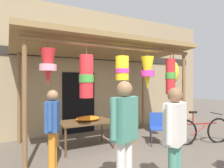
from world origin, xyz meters
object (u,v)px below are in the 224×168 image
object	(u,v)px
display_table	(86,124)
folding_chair	(157,125)
flower_heap_on_table	(89,118)
vendor_in_orange	(53,123)
shopper_by_bananas	(175,133)
passerby_at_right	(124,129)
wicker_basket_by_table	(125,136)
parked_bicycle	(202,131)

from	to	relation	value
display_table	folding_chair	bearing A→B (deg)	-18.09
flower_heap_on_table	vendor_in_orange	size ratio (longest dim) A/B	0.40
folding_chair	shopper_by_bananas	bearing A→B (deg)	-125.96
shopper_by_bananas	passerby_at_right	bearing A→B (deg)	150.98
passerby_at_right	vendor_in_orange	bearing A→B (deg)	117.82
flower_heap_on_table	folding_chair	world-z (taller)	folding_chair
vendor_in_orange	display_table	bearing A→B (deg)	40.82
folding_chair	wicker_basket_by_table	world-z (taller)	folding_chair
folding_chair	wicker_basket_by_table	distance (m)	0.96
wicker_basket_by_table	passerby_at_right	world-z (taller)	passerby_at_right
parked_bicycle	vendor_in_orange	size ratio (longest dim) A/B	1.11
flower_heap_on_table	shopper_by_bananas	size ratio (longest dim) A/B	0.39
display_table	shopper_by_bananas	size ratio (longest dim) A/B	0.83
flower_heap_on_table	folding_chair	size ratio (longest dim) A/B	0.73
parked_bicycle	passerby_at_right	xyz separation A→B (m)	(-3.18, -1.09, 0.66)
parked_bicycle	shopper_by_bananas	size ratio (longest dim) A/B	1.06
display_table	wicker_basket_by_table	world-z (taller)	display_table
flower_heap_on_table	display_table	bearing A→B (deg)	172.92
display_table	wicker_basket_by_table	distance (m)	1.28
vendor_in_orange	shopper_by_bananas	bearing A→B (deg)	-51.81
parked_bicycle	shopper_by_bananas	bearing A→B (deg)	-150.38
passerby_at_right	wicker_basket_by_table	bearing A→B (deg)	57.42
folding_chair	display_table	bearing A→B (deg)	161.91
vendor_in_orange	wicker_basket_by_table	bearing A→B (deg)	21.80
parked_bicycle	shopper_by_bananas	xyz separation A→B (m)	(-2.54, -1.45, 0.59)
wicker_basket_by_table	display_table	bearing A→B (deg)	-179.53
flower_heap_on_table	wicker_basket_by_table	world-z (taller)	flower_heap_on_table
vendor_in_orange	parked_bicycle	bearing A→B (deg)	-4.38
flower_heap_on_table	wicker_basket_by_table	size ratio (longest dim) A/B	1.11
flower_heap_on_table	vendor_in_orange	world-z (taller)	vendor_in_orange
folding_chair	parked_bicycle	distance (m)	1.23
flower_heap_on_table	folding_chair	distance (m)	1.88
wicker_basket_by_table	shopper_by_bananas	world-z (taller)	shopper_by_bananas
flower_heap_on_table	passerby_at_right	bearing A→B (deg)	-98.41
display_table	folding_chair	size ratio (longest dim) A/B	1.58
shopper_by_bananas	display_table	bearing A→B (deg)	98.19
folding_chair	shopper_by_bananas	distance (m)	2.52
flower_heap_on_table	parked_bicycle	distance (m)	3.10
folding_chair	passerby_at_right	xyz separation A→B (m)	(-2.10, -1.65, 0.50)
flower_heap_on_table	vendor_in_orange	xyz separation A→B (m)	(-1.07, -0.85, 0.14)
wicker_basket_by_table	passerby_at_right	distance (m)	2.82
parked_bicycle	passerby_at_right	size ratio (longest dim) A/B	1.00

